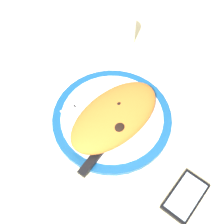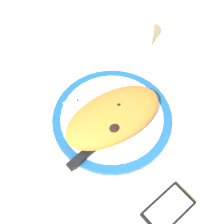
# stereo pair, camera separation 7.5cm
# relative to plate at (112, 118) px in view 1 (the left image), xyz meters

# --- Properties ---
(ground_plane) EXTENTS (1.50, 1.50, 0.03)m
(ground_plane) POSITION_rel_plate_xyz_m (0.00, 0.00, -0.02)
(ground_plane) COLOR beige
(plate) EXTENTS (0.30, 0.30, 0.02)m
(plate) POSITION_rel_plate_xyz_m (0.00, 0.00, 0.00)
(plate) COLOR navy
(plate) RESTS_ON ground_plane
(calzone) EXTENTS (0.27, 0.17, 0.06)m
(calzone) POSITION_rel_plate_xyz_m (0.01, 0.02, 0.04)
(calzone) COLOR orange
(calzone) RESTS_ON plate
(fork) EXTENTS (0.16, 0.02, 0.00)m
(fork) POSITION_rel_plate_xyz_m (0.03, -0.08, 0.01)
(fork) COLOR silver
(fork) RESTS_ON plate
(knife) EXTENTS (0.22, 0.09, 0.01)m
(knife) POSITION_rel_plate_xyz_m (0.08, 0.06, 0.01)
(knife) COLOR silver
(knife) RESTS_ON plate
(smartphone) EXTENTS (0.12, 0.09, 0.01)m
(smartphone) POSITION_rel_plate_xyz_m (-0.01, 0.26, -0.00)
(smartphone) COLOR black
(smartphone) RESTS_ON ground_plane
(water_glass) EXTENTS (0.07, 0.07, 0.09)m
(water_glass) POSITION_rel_plate_xyz_m (-0.20, -0.20, 0.03)
(water_glass) COLOR silver
(water_glass) RESTS_ON ground_plane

